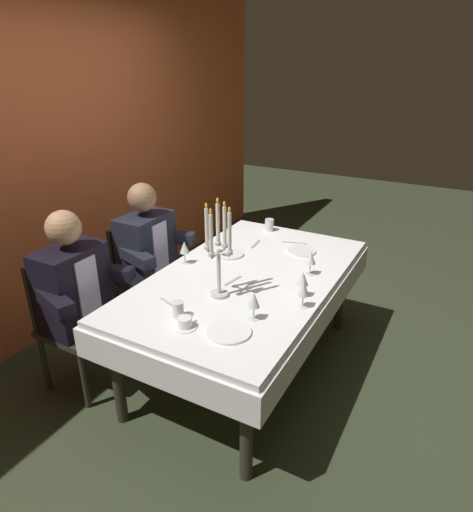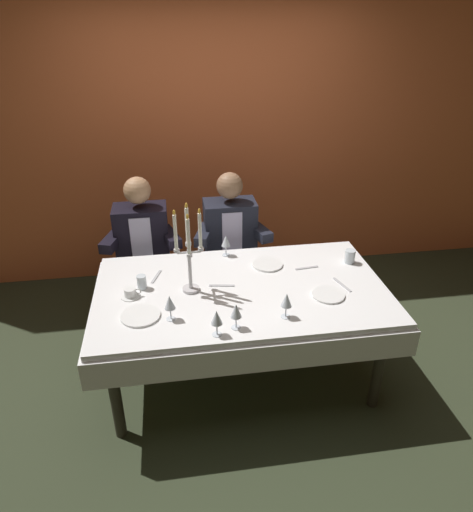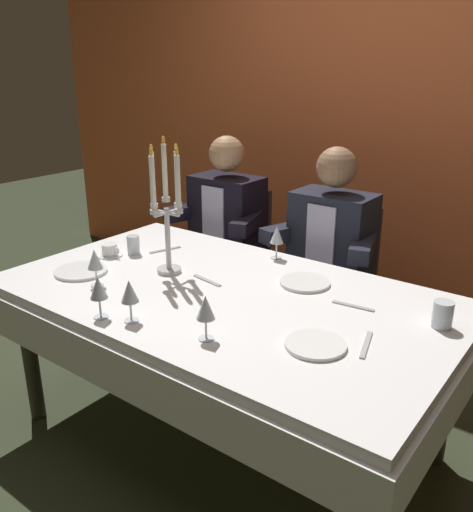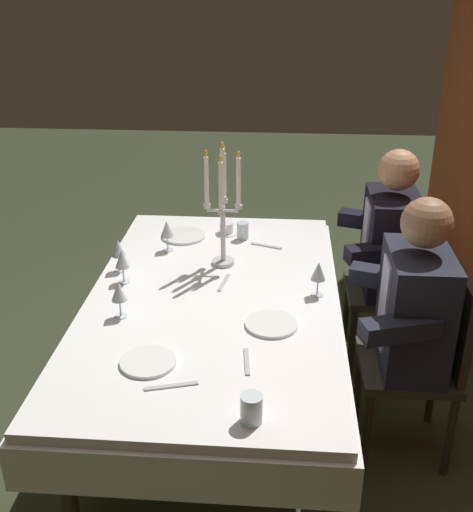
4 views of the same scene
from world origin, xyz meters
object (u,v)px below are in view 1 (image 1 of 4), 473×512
at_px(wine_glass_1, 311,258).
at_px(wine_glass_2, 303,289).
at_px(water_tumbler_0, 178,310).
at_px(wine_glass_3, 254,301).
at_px(seated_diner_0, 73,287).
at_px(candelabra, 218,251).
at_px(wine_glass_0, 303,279).
at_px(dinner_plate_1, 229,332).
at_px(seated_diner_1, 146,248).
at_px(wine_glass_4, 184,248).
at_px(water_tumbler_1, 269,225).
at_px(coffee_cup_0, 185,323).
at_px(dinner_plate_2, 301,251).
at_px(dining_table, 247,291).
at_px(dinner_plate_0, 229,254).

distance_m(wine_glass_1, wine_glass_2, 0.44).
bearing_deg(water_tumbler_0, wine_glass_3, -64.55).
distance_m(wine_glass_2, seated_diner_0, 1.43).
bearing_deg(candelabra, wine_glass_0, -62.29).
xyz_separation_m(candelabra, dinner_plate_1, (-0.32, -0.25, -0.29)).
bearing_deg(seated_diner_1, candelabra, -113.46).
bearing_deg(wine_glass_1, seated_diner_0, 125.19).
bearing_deg(wine_glass_4, water_tumbler_0, -148.34).
distance_m(dinner_plate_1, water_tumbler_0, 0.32).
height_order(dinner_plate_1, water_tumbler_0, water_tumbler_0).
bearing_deg(wine_glass_2, water_tumbler_1, 33.49).
xyz_separation_m(wine_glass_0, coffee_cup_0, (-0.62, 0.42, -0.09)).
bearing_deg(dinner_plate_2, dinner_plate_1, -177.56).
relative_size(dinner_plate_1, wine_glass_1, 1.45).
bearing_deg(wine_glass_0, seated_diner_0, 113.57).
distance_m(dining_table, dinner_plate_2, 0.58).
relative_size(dining_table, wine_glass_3, 11.83).
height_order(dinner_plate_0, seated_diner_0, seated_diner_0).
xyz_separation_m(seated_diner_0, seated_diner_1, (0.72, 0.00, 0.00)).
distance_m(wine_glass_3, seated_diner_0, 1.19).
bearing_deg(water_tumbler_0, wine_glass_4, 31.66).
xyz_separation_m(wine_glass_3, water_tumbler_0, (-0.18, 0.37, -0.07)).
xyz_separation_m(candelabra, water_tumbler_0, (-0.32, 0.07, -0.25)).
bearing_deg(dinner_plate_1, wine_glass_2, -29.16).
bearing_deg(dining_table, coffee_cup_0, -179.87).
distance_m(candelabra, wine_glass_2, 0.53).
xyz_separation_m(wine_glass_0, water_tumbler_1, (0.93, 0.64, -0.07)).
distance_m(wine_glass_3, coffee_cup_0, 0.38).
height_order(wine_glass_0, wine_glass_3, same).
bearing_deg(coffee_cup_0, wine_glass_0, -34.31).
bearing_deg(wine_glass_1, dinner_plate_2, 29.25).
height_order(wine_glass_1, coffee_cup_0, wine_glass_1).
bearing_deg(dinner_plate_2, water_tumbler_1, 53.67).
bearing_deg(dinner_plate_2, wine_glass_1, -150.75).
bearing_deg(coffee_cup_0, wine_glass_2, -43.05).
relative_size(wine_glass_3, coffee_cup_0, 1.24).
distance_m(dinner_plate_2, wine_glass_4, 0.87).
height_order(dining_table, water_tumbler_1, water_tumbler_1).
bearing_deg(wine_glass_0, wine_glass_1, 11.37).
bearing_deg(wine_glass_4, wine_glass_0, -93.74).
distance_m(dinner_plate_2, coffee_cup_0, 1.26).
xyz_separation_m(dining_table, seated_diner_0, (-0.67, 0.89, 0.11)).
relative_size(wine_glass_3, wine_glass_4, 1.00).
height_order(candelabra, dinner_plate_0, candelabra).
bearing_deg(water_tumbler_1, seated_diner_0, 156.04).
height_order(dinner_plate_2, water_tumbler_0, water_tumbler_0).
distance_m(wine_glass_1, water_tumbler_1, 0.85).
relative_size(candelabra, wine_glass_4, 3.73).
relative_size(wine_glass_0, water_tumbler_0, 1.76).
distance_m(wine_glass_0, wine_glass_2, 0.12).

